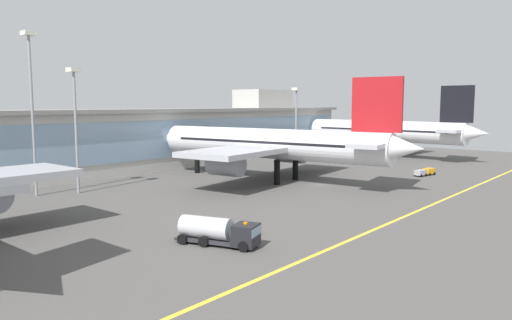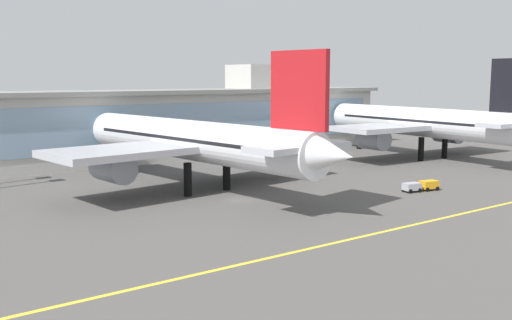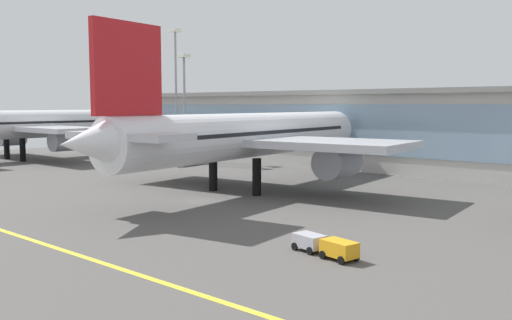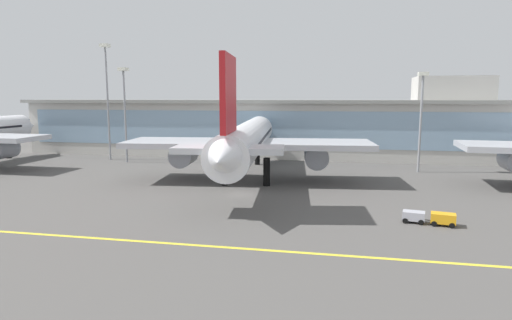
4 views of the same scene
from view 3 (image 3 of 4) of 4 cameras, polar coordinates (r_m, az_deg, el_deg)
ground_plane at (r=64.97m, az=-5.90°, el=-4.17°), size 180.00×180.00×0.00m
taxiway_centreline_stripe at (r=52.77m, az=-23.76°, el=-6.92°), size 144.00×0.50×0.01m
terminal_building at (r=97.31m, az=13.37°, el=3.27°), size 131.05×14.00×18.81m
airliner_near_left at (r=122.37m, az=-22.36°, el=3.33°), size 39.64×49.66×19.09m
airliner_near_right at (r=72.20m, az=-0.61°, el=2.44°), size 42.36×57.66×19.16m
baggage_tug_near at (r=41.63m, az=7.11°, el=-8.66°), size 5.78×2.71×1.40m
apron_light_mast_west at (r=105.58m, az=-7.36°, el=7.07°), size 1.80×1.80×20.53m
apron_light_mast_east at (r=111.85m, az=-8.23°, el=8.52°), size 1.80×1.80×25.95m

